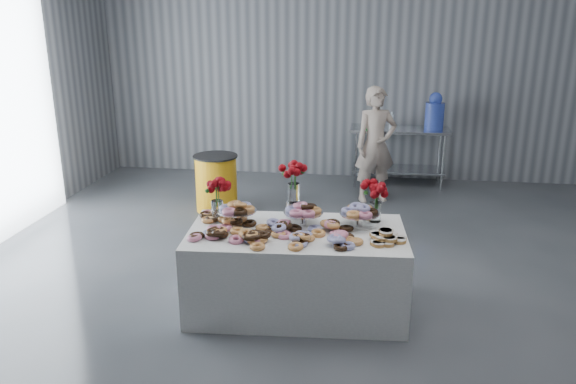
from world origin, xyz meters
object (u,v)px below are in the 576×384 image
prep_table (399,146)px  trash_barrel (216,183)px  display_table (297,270)px  water_jug (435,113)px  person (376,145)px

prep_table → trash_barrel: 2.95m
display_table → water_jug: 4.44m
water_jug → trash_barrel: 3.46m
prep_table → water_jug: water_jug is taller
person → trash_barrel: bearing=178.6°
prep_table → water_jug: (0.50, -0.00, 0.53)m
person → trash_barrel: (-2.12, -0.74, -0.43)m
display_table → water_jug: water_jug is taller
water_jug → person: bearing=-136.0°
display_table → prep_table: prep_table is taller
display_table → trash_barrel: 2.88m
prep_table → trash_barrel: (-2.49, -1.58, -0.23)m
prep_table → person: 0.94m
water_jug → person: (-0.87, -0.84, -0.34)m
water_jug → prep_table: bearing=180.0°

